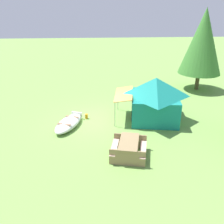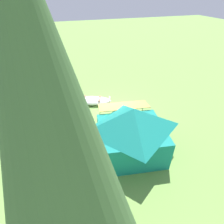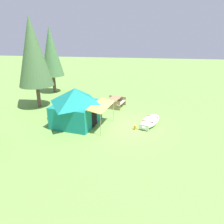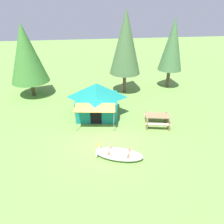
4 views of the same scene
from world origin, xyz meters
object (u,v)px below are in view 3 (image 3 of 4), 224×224
Objects in this scene: canvas_cabin_tent at (76,106)px; fuel_can at (135,127)px; beached_rowboat at (150,121)px; pine_tree_back_right at (51,52)px; picnic_table at (115,101)px; pine_tree_far_center at (33,52)px; cooler_box at (93,122)px.

canvas_cabin_tent is 14.44× the size of fuel_can.
pine_tree_back_right is (6.64, 9.67, 3.81)m from beached_rowboat.
fuel_can is at bearing -155.05° from picnic_table.
pine_tree_far_center is at bearing 76.45° from beached_rowboat.
fuel_can is at bearing -111.52° from pine_tree_far_center.
fuel_can is 0.04× the size of pine_tree_far_center.
picnic_table is at bearing -81.23° from pine_tree_far_center.
picnic_table is at bearing -13.46° from cooler_box.
cooler_box is 7.35m from pine_tree_far_center.
pine_tree_far_center reaches higher than fuel_can.
beached_rowboat is 9.73× the size of fuel_can.
pine_tree_far_center is (2.89, 4.20, 3.13)m from canvas_cabin_tent.
canvas_cabin_tent is 5.98m from pine_tree_far_center.
pine_tree_back_right is (3.50, 6.77, 3.57)m from picnic_table.
beached_rowboat is at bearing -81.88° from canvas_cabin_tent.
beached_rowboat is 12.33m from pine_tree_back_right.
pine_tree_far_center is at bearing 98.77° from picnic_table.
cooler_box is at bearing 99.14° from beached_rowboat.
fuel_can is (-0.41, -2.84, -0.03)m from cooler_box.
canvas_cabin_tent is 4.11m from fuel_can.
pine_tree_far_center is (-0.96, 6.19, 3.95)m from picnic_table.
pine_tree_back_right is (7.34, 4.77, 2.75)m from canvas_cabin_tent.
beached_rowboat is 0.67× the size of canvas_cabin_tent.
pine_tree_far_center reaches higher than canvas_cabin_tent.
pine_tree_far_center is (2.19, 9.09, 4.19)m from beached_rowboat.
pine_tree_back_right is at bearing 62.68° from picnic_table.
cooler_box is at bearing -85.43° from canvas_cabin_tent.
beached_rowboat is 4.28m from picnic_table.
canvas_cabin_tent is (-0.70, 4.89, 1.06)m from beached_rowboat.
pine_tree_back_right is 0.90× the size of pine_tree_far_center.
pine_tree_back_right reaches higher than fuel_can.
picnic_table is (3.15, 2.89, 0.25)m from beached_rowboat.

